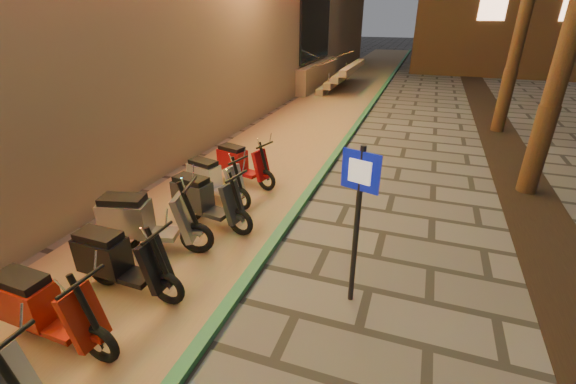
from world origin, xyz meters
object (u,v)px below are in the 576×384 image
at_px(scooter_8, 213,179).
at_px(scooter_9, 240,163).
at_px(scooter_7, 204,200).
at_px(scooter_5, 118,260).
at_px(scooter_4, 43,308).
at_px(scooter_6, 143,221).
at_px(pedestrian_sign, 358,207).

distance_m(scooter_8, scooter_9, 1.04).
xyz_separation_m(scooter_7, scooter_9, (-0.22, 1.97, -0.04)).
xyz_separation_m(scooter_5, scooter_7, (0.14, 2.05, 0.00)).
bearing_deg(scooter_8, scooter_4, -74.62).
relative_size(scooter_4, scooter_6, 0.91).
relative_size(scooter_5, scooter_8, 1.06).
distance_m(scooter_5, scooter_9, 4.03).
relative_size(scooter_4, scooter_7, 0.99).
distance_m(scooter_5, scooter_8, 3.00).
relative_size(pedestrian_sign, scooter_9, 1.44).
bearing_deg(scooter_5, scooter_9, 92.14).
xyz_separation_m(scooter_4, scooter_8, (-0.06, 4.04, -0.03)).
bearing_deg(scooter_7, scooter_5, -84.90).
height_order(pedestrian_sign, scooter_6, pedestrian_sign).
xyz_separation_m(scooter_4, scooter_9, (0.06, 5.08, -0.03)).
bearing_deg(scooter_8, scooter_9, 97.61).
bearing_deg(scooter_8, scooter_6, -78.95).
bearing_deg(scooter_4, scooter_9, 91.22).
height_order(scooter_5, scooter_6, scooter_6).
height_order(scooter_5, scooter_8, scooter_5).
xyz_separation_m(scooter_5, scooter_6, (-0.33, 0.96, 0.05)).
relative_size(scooter_5, scooter_6, 0.91).
distance_m(pedestrian_sign, scooter_6, 3.55).
bearing_deg(pedestrian_sign, scooter_5, -146.60).
bearing_deg(scooter_6, scooter_7, 52.18).
relative_size(scooter_5, scooter_9, 1.07).
relative_size(pedestrian_sign, scooter_5, 1.35).
distance_m(scooter_7, scooter_8, 1.00).
distance_m(pedestrian_sign, scooter_5, 3.37).
xyz_separation_m(pedestrian_sign, scooter_9, (-3.19, 3.12, -0.98)).
distance_m(scooter_6, scooter_7, 1.19).
height_order(scooter_4, scooter_5, same).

